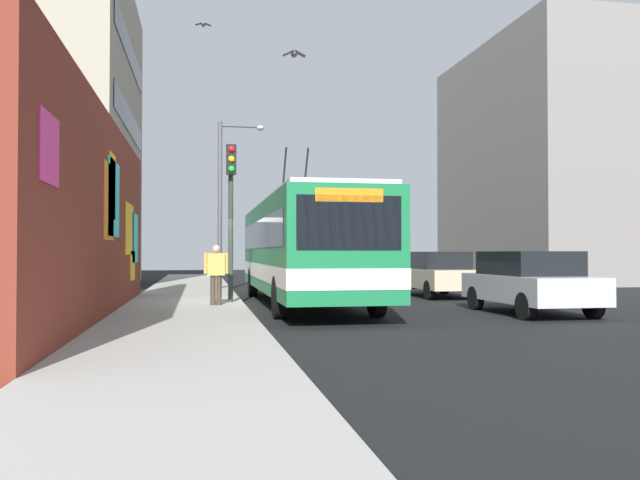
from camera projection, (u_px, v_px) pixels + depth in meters
ground_plane at (242, 306)px, 18.53m from camera, size 80.00×80.00×0.00m
sidewalk_slab at (186, 305)px, 18.24m from camera, size 48.00×3.20×0.15m
graffiti_wall at (104, 218)px, 14.55m from camera, size 15.02×0.32×4.64m
building_far_left at (19, 130)px, 28.87m from camera, size 13.17×9.54×14.12m
building_far_right at (537, 164)px, 35.39m from camera, size 13.40×6.51×12.82m
city_bus at (303, 246)px, 19.12m from camera, size 12.22×2.63×4.88m
parked_car_silver at (529, 281)px, 16.30m from camera, size 4.15×1.93×1.58m
parked_car_champagne at (437, 273)px, 22.68m from camera, size 4.29×1.83×1.58m
parked_car_white at (386, 269)px, 28.95m from camera, size 4.31×1.85×1.58m
pedestrian_at_curb at (216, 270)px, 17.20m from camera, size 0.22×0.65×1.60m
traffic_light at (231, 196)px, 18.20m from camera, size 0.49×0.28×4.47m
street_lamp at (225, 192)px, 25.30m from camera, size 0.44×1.81×6.55m
flying_pigeons at (239, 7)px, 17.01m from camera, size 9.87×2.63×3.49m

